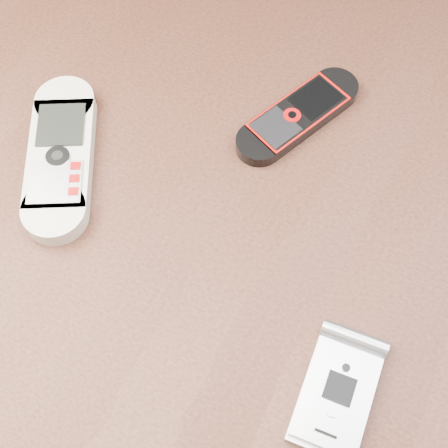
% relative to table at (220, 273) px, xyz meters
% --- Properties ---
extents(ground, '(4.00, 4.00, 0.00)m').
position_rel_table_xyz_m(ground, '(0.00, 0.00, -0.64)').
color(ground, '#472B19').
rests_on(ground, ground).
extents(table, '(1.20, 0.80, 0.75)m').
position_rel_table_xyz_m(table, '(0.00, 0.00, 0.00)').
color(table, black).
rests_on(table, ground).
extents(nokia_white, '(0.14, 0.18, 0.02)m').
position_rel_table_xyz_m(nokia_white, '(-0.16, -0.01, 0.12)').
color(nokia_white, silver).
rests_on(nokia_white, table).
extents(nokia_black_red, '(0.09, 0.15, 0.01)m').
position_rel_table_xyz_m(nokia_black_red, '(0.01, 0.14, 0.11)').
color(nokia_black_red, black).
rests_on(nokia_black_red, table).
extents(motorola_razr, '(0.07, 0.11, 0.02)m').
position_rel_table_xyz_m(motorola_razr, '(0.15, -0.09, 0.11)').
color(motorola_razr, silver).
rests_on(motorola_razr, table).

